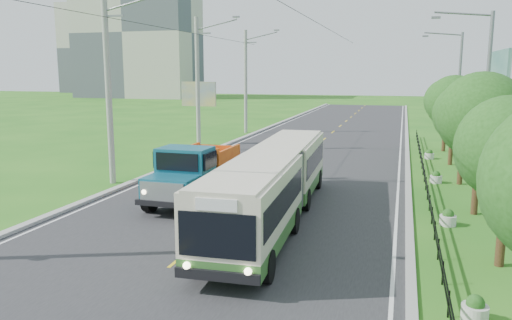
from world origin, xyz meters
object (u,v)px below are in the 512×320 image
at_px(planter_front, 475,310).
at_px(streetlight_far, 457,86).
at_px(streetlight_mid, 483,93).
at_px(billboard_left, 199,98).
at_px(tree_fifth, 455,105).
at_px(bus, 274,180).
at_px(pole_mid, 198,84).
at_px(pole_far, 246,81).
at_px(dump_truck, 193,170).
at_px(billboard_right, 499,82).
at_px(tree_back, 447,103).
at_px(pole_near, 109,89).
at_px(tree_second, 510,154).
at_px(planter_mid, 436,178).
at_px(tree_third, 482,120).
at_px(planter_far, 429,155).
at_px(tree_fourth, 465,118).
at_px(planter_near, 448,218).

bearing_deg(planter_front, streetlight_far, 86.11).
height_order(streetlight_mid, billboard_left, streetlight_mid).
bearing_deg(tree_fifth, billboard_left, 168.72).
height_order(streetlight_mid, bus, streetlight_mid).
height_order(pole_mid, pole_far, same).
xyz_separation_m(pole_mid, streetlight_mid, (18.90, -7.00, -0.19)).
xyz_separation_m(bus, dump_truck, (-4.34, 1.99, -0.18)).
xyz_separation_m(planter_front, billboard_right, (3.70, 22.00, 5.06)).
relative_size(pole_mid, tree_back, 1.82).
bearing_deg(planter_front, billboard_left, 124.84).
height_order(pole_near, bus, pole_near).
xyz_separation_m(tree_second, planter_front, (-1.26, -4.14, -3.23)).
distance_m(streetlight_far, billboard_left, 20.56).
bearing_deg(planter_front, pole_far, 115.72).
height_order(streetlight_far, bus, streetlight_far).
xyz_separation_m(planter_mid, bus, (-6.74, -9.37, 1.41)).
relative_size(planter_mid, dump_truck, 0.10).
distance_m(planter_front, billboard_left, 31.88).
height_order(tree_third, planter_front, tree_third).
distance_m(pole_mid, tree_back, 18.89).
xyz_separation_m(tree_second, planter_far, (-1.26, 19.86, -3.23)).
distance_m(pole_near, pole_far, 24.00).
xyz_separation_m(tree_fourth, bus, (-7.99, -9.51, -1.89)).
height_order(tree_second, bus, tree_second).
xyz_separation_m(tree_fifth, tree_back, (-0.00, 6.00, -0.20)).
bearing_deg(streetlight_far, pole_mid, -159.68).
distance_m(pole_near, tree_third, 18.17).
bearing_deg(tree_fourth, planter_far, 99.08).
bearing_deg(dump_truck, bus, -24.11).
xyz_separation_m(pole_far, streetlight_far, (18.90, -5.00, -0.19)).
xyz_separation_m(pole_near, planter_near, (16.86, -3.00, -4.81)).
bearing_deg(planter_near, planter_far, 90.00).
relative_size(billboard_left, dump_truck, 0.81).
height_order(pole_near, dump_truck, pole_near).
distance_m(pole_mid, dump_truck, 15.91).
height_order(pole_near, planter_front, pole_near).
bearing_deg(pole_mid, planter_near, -41.65).
distance_m(pole_far, planter_front, 39.15).
bearing_deg(tree_second, planter_mid, 96.05).
relative_size(pole_far, dump_truck, 1.56).
bearing_deg(billboard_left, billboard_right, -10.40).
distance_m(tree_third, streetlight_far, 19.90).
bearing_deg(tree_third, dump_truck, -172.97).
distance_m(planter_far, billboard_right, 6.58).
xyz_separation_m(pole_near, streetlight_mid, (18.90, 5.00, -0.19)).
height_order(tree_second, planter_near, tree_second).
distance_m(tree_back, planter_near, 20.46).
height_order(tree_back, planter_far, tree_back).
relative_size(billboard_right, bus, 0.50).
distance_m(streetlight_mid, dump_truck, 15.43).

